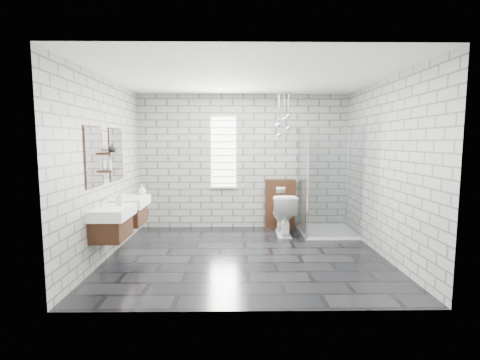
{
  "coord_description": "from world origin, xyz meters",
  "views": [
    {
      "loc": [
        -0.16,
        -5.23,
        1.75
      ],
      "look_at": [
        -0.08,
        0.35,
        1.14
      ],
      "focal_mm": 26.0,
      "sensor_mm": 36.0,
      "label": 1
    }
  ],
  "objects_px": {
    "vanity_right": "(129,203)",
    "cistern_panel": "(280,204)",
    "shower_enclosure": "(323,208)",
    "vanity_left": "(110,214)",
    "toilet": "(283,214)"
  },
  "relations": [
    {
      "from": "vanity_left",
      "to": "shower_enclosure",
      "type": "height_order",
      "value": "shower_enclosure"
    },
    {
      "from": "vanity_right",
      "to": "cistern_panel",
      "type": "relative_size",
      "value": 1.57
    },
    {
      "from": "vanity_left",
      "to": "shower_enclosure",
      "type": "bearing_deg",
      "value": 25.93
    },
    {
      "from": "vanity_right",
      "to": "cistern_panel",
      "type": "bearing_deg",
      "value": 26.12
    },
    {
      "from": "cistern_panel",
      "to": "vanity_right",
      "type": "bearing_deg",
      "value": -153.88
    },
    {
      "from": "vanity_left",
      "to": "vanity_right",
      "type": "distance_m",
      "value": 0.87
    },
    {
      "from": "shower_enclosure",
      "to": "cistern_panel",
      "type": "bearing_deg",
      "value": 145.62
    },
    {
      "from": "cistern_panel",
      "to": "shower_enclosure",
      "type": "distance_m",
      "value": 0.92
    },
    {
      "from": "vanity_right",
      "to": "toilet",
      "type": "distance_m",
      "value": 2.8
    },
    {
      "from": "vanity_right",
      "to": "shower_enclosure",
      "type": "xyz_separation_m",
      "value": [
        3.41,
        0.78,
        -0.25
      ]
    },
    {
      "from": "vanity_right",
      "to": "shower_enclosure",
      "type": "distance_m",
      "value": 3.51
    },
    {
      "from": "cistern_panel",
      "to": "shower_enclosure",
      "type": "bearing_deg",
      "value": -34.38
    },
    {
      "from": "cistern_panel",
      "to": "shower_enclosure",
      "type": "height_order",
      "value": "shower_enclosure"
    },
    {
      "from": "vanity_left",
      "to": "vanity_right",
      "type": "height_order",
      "value": "same"
    },
    {
      "from": "vanity_left",
      "to": "toilet",
      "type": "height_order",
      "value": "vanity_left"
    }
  ]
}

